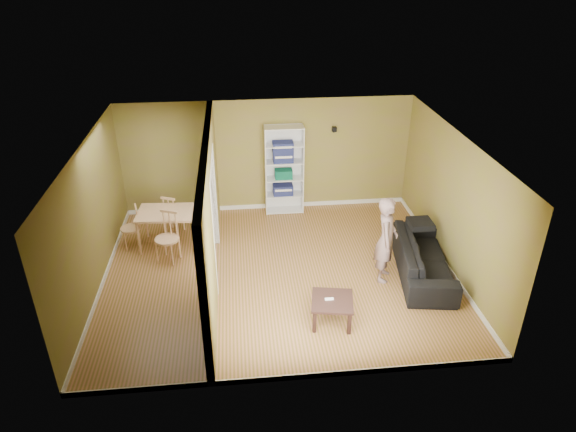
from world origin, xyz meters
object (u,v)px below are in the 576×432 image
(person, at_px, (387,233))
(chair_left, at_px, (131,227))
(sofa, at_px, (424,253))
(bookshelf, at_px, (284,169))
(coffee_table, at_px, (332,303))
(chair_far, at_px, (173,213))
(chair_near, at_px, (167,238))
(dining_table, at_px, (168,215))

(person, xyz_separation_m, chair_left, (-4.83, 1.65, -0.52))
(sofa, relative_size, person, 1.20)
(bookshelf, distance_m, coffee_table, 4.20)
(person, relative_size, coffee_table, 2.90)
(sofa, relative_size, chair_far, 2.55)
(bookshelf, bearing_deg, coffee_table, -84.79)
(chair_far, bearing_deg, chair_near, 111.08)
(sofa, xyz_separation_m, coffee_table, (-1.96, -1.24, -0.07))
(person, height_order, chair_near, person)
(chair_left, bearing_deg, chair_far, 108.53)
(sofa, bearing_deg, chair_left, 83.30)
(sofa, distance_m, chair_left, 5.82)
(coffee_table, height_order, chair_near, chair_near)
(chair_left, relative_size, chair_near, 0.88)
(sofa, height_order, chair_far, chair_far)
(chair_left, height_order, chair_far, chair_far)
(coffee_table, bearing_deg, dining_table, 135.72)
(coffee_table, height_order, dining_table, dining_table)
(person, bearing_deg, bookshelf, 46.44)
(person, distance_m, chair_near, 4.18)
(coffee_table, bearing_deg, bookshelf, 95.21)
(chair_near, relative_size, chair_far, 1.13)
(chair_far, bearing_deg, dining_table, 109.14)
(coffee_table, distance_m, chair_left, 4.60)
(person, height_order, bookshelf, bookshelf)
(chair_far, bearing_deg, bookshelf, -139.72)
(sofa, xyz_separation_m, chair_near, (-4.81, 0.95, 0.07))
(person, distance_m, bookshelf, 3.36)
(chair_near, bearing_deg, chair_left, 163.92)
(person, relative_size, dining_table, 1.57)
(chair_left, bearing_deg, sofa, 60.56)
(chair_left, bearing_deg, dining_table, 74.67)
(dining_table, relative_size, chair_left, 1.37)
(coffee_table, bearing_deg, chair_near, 142.52)
(person, height_order, chair_left, person)
(bookshelf, bearing_deg, chair_near, -141.69)
(bookshelf, xyz_separation_m, chair_left, (-3.27, -1.33, -0.58))
(coffee_table, xyz_separation_m, dining_table, (-2.86, 2.79, 0.32))
(sofa, bearing_deg, bookshelf, 47.85)
(chair_near, bearing_deg, person, 7.82)
(person, xyz_separation_m, chair_far, (-4.01, 2.16, -0.51))
(bookshelf, height_order, chair_near, bookshelf)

